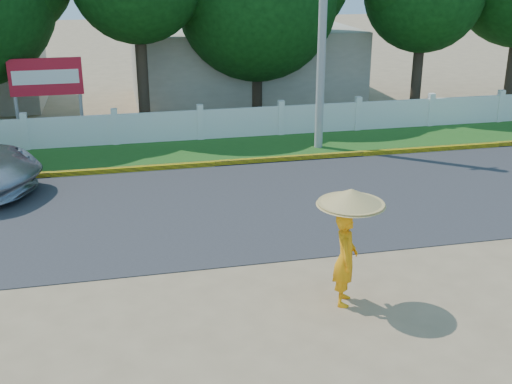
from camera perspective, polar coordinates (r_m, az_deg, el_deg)
The scene contains 9 objects.
ground at distance 13.14m, azimuth 1.92°, elevation -8.30°, with size 120.00×120.00×0.00m, color #9E8460.
road at distance 17.13m, azimuth -1.82°, elevation -1.22°, with size 60.00×7.00×0.02m, color #38383A.
grass_verge at distance 22.03m, azimuth -4.41°, elevation 3.69°, with size 60.00×3.50×0.03m, color #2D601E.
curb at distance 20.40m, azimuth -3.71°, elevation 2.54°, with size 40.00×0.18×0.16m, color yellow.
fence at distance 23.27m, azimuth -4.97°, elevation 5.95°, with size 40.00×0.10×1.10m, color silver.
building_near at distance 30.13m, azimuth -1.08°, elevation 11.34°, with size 10.00×6.00×3.20m, color #B7AD99.
utility_pole at distance 21.67m, azimuth 5.93°, elevation 14.76°, with size 0.28×0.28×8.47m, color gray.
monk_with_parasol at distance 12.00m, azimuth 8.19°, elevation -3.36°, with size 1.28×1.28×2.32m.
billboard at distance 23.93m, azimuth -18.15°, elevation 9.33°, with size 2.50×0.13×2.95m.
Camera 1 is at (-2.94, -11.16, 6.29)m, focal length 45.00 mm.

